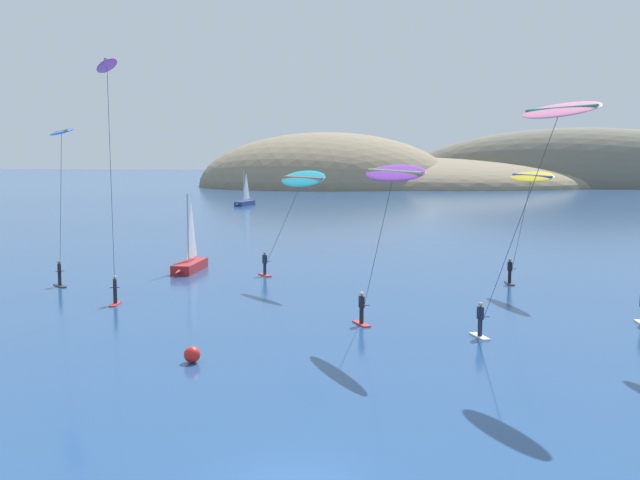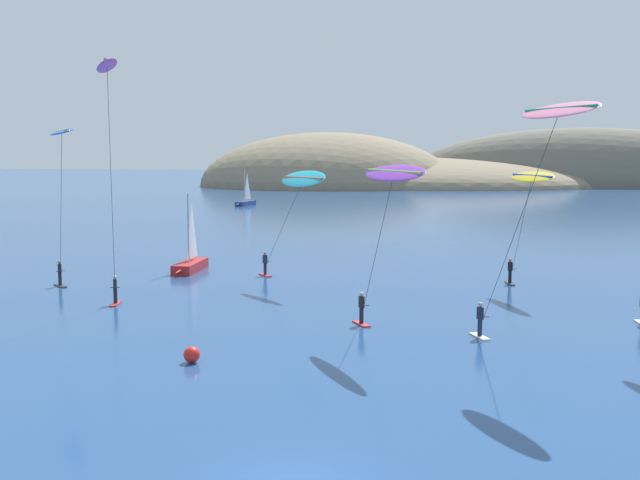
# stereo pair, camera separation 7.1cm
# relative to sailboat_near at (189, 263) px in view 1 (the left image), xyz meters

# --- Properties ---
(headland_island) EXTENTS (134.37, 56.44, 27.53)m
(headland_island) POSITION_rel_sailboat_near_xyz_m (18.31, 136.98, -0.64)
(headland_island) COLOR #6B6656
(headland_island) RESTS_ON ground
(sailboat_near) EXTENTS (1.45, 5.89, 5.70)m
(sailboat_near) POSITION_rel_sailboat_near_xyz_m (0.00, 0.00, 0.00)
(sailboat_near) COLOR #B22323
(sailboat_near) RESTS_ON ground
(sailboat_far) EXTENTS (2.33, 5.97, 5.70)m
(sailboat_far) POSITION_rel_sailboat_near_xyz_m (-12.41, 66.16, 0.00)
(sailboat_far) COLOR navy
(sailboat_far) RESTS_ON ground
(kitesurfer_purple) EXTENTS (4.30, 7.01, 8.32)m
(kitesurfer_purple) POSITION_rel_sailboat_near_xyz_m (15.93, -18.78, 6.72)
(kitesurfer_purple) COLOR red
(kitesurfer_purple) RESTS_ON ground
(kitesurfer_magenta) EXTENTS (3.18, 6.20, 13.66)m
(kitesurfer_magenta) POSITION_rel_sailboat_near_xyz_m (0.61, -14.94, 11.56)
(kitesurfer_magenta) COLOR red
(kitesurfer_magenta) RESTS_ON ground
(kitesurfer_blue) EXTENTS (4.60, 6.20, 10.23)m
(kitesurfer_blue) POSITION_rel_sailboat_near_xyz_m (-4.52, -10.16, 8.47)
(kitesurfer_blue) COLOR #2D2D33
(kitesurfer_blue) RESTS_ON ground
(kitesurfer_yellow) EXTENTS (3.04, 6.18, 7.62)m
(kitesurfer_yellow) POSITION_rel_sailboat_near_xyz_m (23.69, -4.27, 6.04)
(kitesurfer_yellow) COLOR #2D2D33
(kitesurfer_yellow) RESTS_ON ground
(kitesurfer_cyan) EXTENTS (6.11, 6.47, 7.61)m
(kitesurfer_cyan) POSITION_rel_sailboat_near_xyz_m (9.04, -4.24, 5.89)
(kitesurfer_cyan) COLOR red
(kitesurfer_cyan) RESTS_ON ground
(kitesurfer_pink) EXTENTS (4.92, 8.49, 10.91)m
(kitesurfer_pink) POSITION_rel_sailboat_near_xyz_m (22.60, -22.41, 9.10)
(kitesurfer_pink) COLOR silver
(kitesurfer_pink) RESTS_ON ground
(marker_buoy) EXTENTS (0.70, 0.70, 0.70)m
(marker_buoy) POSITION_rel_sailboat_near_xyz_m (7.96, -24.10, -0.29)
(marker_buoy) COLOR red
(marker_buoy) RESTS_ON ground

